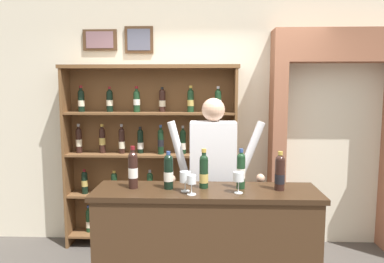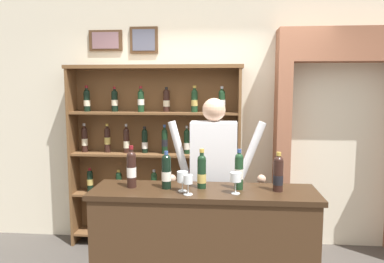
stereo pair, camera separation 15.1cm
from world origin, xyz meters
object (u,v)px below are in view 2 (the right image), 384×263
at_px(tasting_bottle_bianco, 239,170).
at_px(wine_glass_spare, 188,180).
at_px(shopkeeper, 214,171).
at_px(tasting_counter, 203,254).
at_px(tasting_bottle_chianti, 131,168).
at_px(tasting_bottle_brunello, 202,171).
at_px(wine_glass_right, 182,178).
at_px(tasting_bottle_vin_santo, 166,171).
at_px(tasting_bottle_super_tuscan, 278,173).
at_px(wine_glass_left, 236,178).
at_px(wine_shelf, 155,151).

height_order(tasting_bottle_bianco, wine_glass_spare, tasting_bottle_bianco).
height_order(shopkeeper, tasting_bottle_bianco, shopkeeper).
bearing_deg(shopkeeper, tasting_counter, -97.15).
height_order(tasting_bottle_chianti, tasting_bottle_brunello, tasting_bottle_chianti).
relative_size(tasting_bottle_bianco, wine_glass_right, 2.05).
height_order(tasting_counter, tasting_bottle_vin_santo, tasting_bottle_vin_santo).
xyz_separation_m(shopkeeper, wine_glass_right, (-0.22, -0.56, 0.07)).
bearing_deg(tasting_counter, tasting_bottle_chianti, 178.16).
bearing_deg(tasting_bottle_bianco, tasting_bottle_brunello, 179.21).
distance_m(tasting_bottle_bianco, wine_glass_spare, 0.42).
distance_m(tasting_counter, tasting_bottle_super_tuscan, 0.87).
relative_size(tasting_bottle_bianco, wine_glass_left, 1.96).
relative_size(wine_shelf, wine_glass_left, 12.85).
bearing_deg(wine_shelf, wine_glass_spare, -70.37).
bearing_deg(wine_glass_right, tasting_bottle_brunello, 35.72).
height_order(wine_shelf, tasting_bottle_chianti, wine_shelf).
bearing_deg(tasting_bottle_vin_santo, wine_glass_right, -26.72).
xyz_separation_m(tasting_bottle_chianti, wine_glass_right, (0.42, -0.07, -0.05)).
distance_m(tasting_bottle_brunello, wine_glass_left, 0.29).
relative_size(tasting_counter, tasting_bottle_bianco, 5.54).
xyz_separation_m(shopkeeper, tasting_bottle_super_tuscan, (0.51, -0.49, 0.11)).
bearing_deg(wine_shelf, tasting_bottle_super_tuscan, -47.71).
distance_m(tasting_bottle_chianti, tasting_bottle_super_tuscan, 1.14).
relative_size(shopkeeper, wine_glass_left, 10.76).
height_order(tasting_bottle_chianti, tasting_bottle_vin_santo, tasting_bottle_chianti).
relative_size(tasting_counter, tasting_bottle_super_tuscan, 5.80).
distance_m(shopkeeper, wine_glass_left, 0.62).
relative_size(tasting_bottle_super_tuscan, wine_glass_right, 1.96).
bearing_deg(tasting_bottle_brunello, tasting_bottle_chianti, -177.20).
xyz_separation_m(tasting_bottle_vin_santo, tasting_bottle_brunello, (0.28, 0.03, -0.00)).
relative_size(tasting_bottle_vin_santo, tasting_bottle_bianco, 0.94).
bearing_deg(tasting_bottle_vin_santo, tasting_bottle_super_tuscan, -0.06).
bearing_deg(wine_glass_spare, tasting_bottle_vin_santo, 140.26).
bearing_deg(wine_glass_right, tasting_bottle_super_tuscan, 5.26).
distance_m(tasting_bottle_chianti, tasting_bottle_brunello, 0.56).
xyz_separation_m(wine_shelf, wine_glass_right, (0.48, -1.39, 0.04)).
bearing_deg(wine_glass_right, wine_glass_spare, -59.38).
relative_size(wine_shelf, wine_glass_spare, 13.92).
bearing_deg(tasting_bottle_super_tuscan, tasting_bottle_vin_santo, 179.94).
bearing_deg(wine_glass_right, wine_shelf, 108.88).
bearing_deg(tasting_counter, wine_glass_spare, -127.08).
height_order(tasting_bottle_vin_santo, tasting_bottle_brunello, tasting_bottle_brunello).
bearing_deg(tasting_bottle_chianti, tasting_counter, -1.84).
bearing_deg(wine_glass_right, tasting_counter, 19.29).
height_order(tasting_bottle_chianti, wine_glass_spare, tasting_bottle_chianti).
height_order(tasting_counter, shopkeeper, shopkeeper).
distance_m(wine_shelf, tasting_bottle_super_tuscan, 1.79).
bearing_deg(wine_glass_left, tasting_bottle_bianco, 77.45).
height_order(wine_glass_right, wine_glass_left, wine_glass_left).
height_order(tasting_bottle_vin_santo, wine_glass_right, tasting_bottle_vin_santo).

